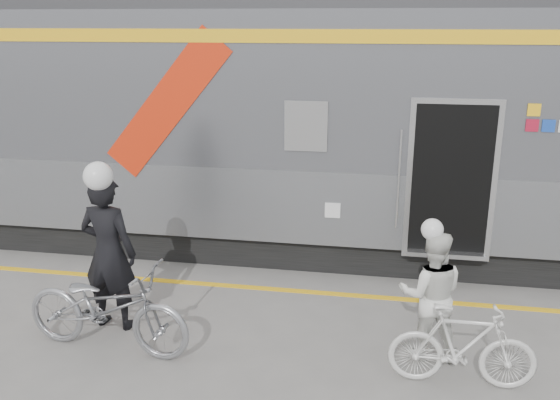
% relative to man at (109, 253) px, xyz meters
% --- Properties ---
extents(ground, '(90.00, 90.00, 0.00)m').
position_rel_man_xyz_m(ground, '(2.66, -0.81, -0.97)').
color(ground, slate).
rests_on(ground, ground).
extents(train, '(24.00, 3.17, 4.10)m').
position_rel_man_xyz_m(train, '(1.94, 3.39, 1.09)').
color(train, black).
rests_on(train, ground).
extents(safety_strip, '(24.00, 0.12, 0.01)m').
position_rel_man_xyz_m(safety_strip, '(2.66, 1.34, -0.96)').
color(safety_strip, yellow).
rests_on(safety_strip, ground).
extents(man, '(0.75, 0.54, 1.94)m').
position_rel_man_xyz_m(man, '(0.00, 0.00, 0.00)').
color(man, black).
rests_on(man, ground).
extents(bicycle_left, '(2.10, 0.93, 1.07)m').
position_rel_man_xyz_m(bicycle_left, '(0.20, -0.55, -0.44)').
color(bicycle_left, '#96989D').
rests_on(bicycle_left, ground).
extents(woman, '(0.73, 0.57, 1.49)m').
position_rel_man_xyz_m(woman, '(3.80, -0.01, -0.22)').
color(woman, silver).
rests_on(woman, ground).
extents(bicycle_right, '(1.50, 0.44, 0.90)m').
position_rel_man_xyz_m(bicycle_right, '(4.10, -0.56, -0.52)').
color(bicycle_right, silver).
rests_on(bicycle_right, ground).
extents(helmet_man, '(0.34, 0.34, 0.34)m').
position_rel_man_xyz_m(helmet_man, '(0.00, 0.00, 1.14)').
color(helmet_man, white).
rests_on(helmet_man, man).
extents(helmet_woman, '(0.24, 0.24, 0.24)m').
position_rel_man_xyz_m(helmet_woman, '(3.80, -0.01, 0.64)').
color(helmet_woman, white).
rests_on(helmet_woman, woman).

